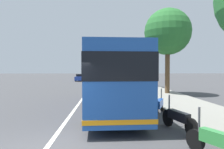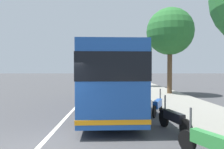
{
  "view_description": "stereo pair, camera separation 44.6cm",
  "coord_description": "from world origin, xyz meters",
  "px_view_note": "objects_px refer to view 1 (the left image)",
  "views": [
    {
      "loc": [
        -5.27,
        -1.66,
        2.29
      ],
      "look_at": [
        8.18,
        -2.21,
        1.95
      ],
      "focal_mm": 32.57,
      "sensor_mm": 36.0,
      "label": 1
    },
    {
      "loc": [
        -5.29,
        -2.1,
        2.29
      ],
      "look_at": [
        8.18,
        -2.21,
        1.95
      ],
      "focal_mm": 32.57,
      "sensor_mm": 36.0,
      "label": 2
    }
  ],
  "objects_px": {
    "motorcycle_angled": "(223,144)",
    "motorcycle_by_tree": "(159,105)",
    "car_ahead_same_lane": "(109,79)",
    "coach_bus": "(109,76)",
    "motorcycle_far_end": "(178,119)",
    "roadside_tree_far_block": "(138,50)",
    "roadside_tree_mid_block": "(168,32)",
    "car_behind_bus": "(81,78)",
    "car_side_street": "(87,75)"
  },
  "relations": [
    {
      "from": "motorcycle_angled",
      "to": "motorcycle_by_tree",
      "type": "height_order",
      "value": "motorcycle_angled"
    },
    {
      "from": "car_ahead_same_lane",
      "to": "coach_bus",
      "type": "bearing_deg",
      "value": 178.33
    },
    {
      "from": "motorcycle_far_end",
      "to": "roadside_tree_far_block",
      "type": "bearing_deg",
      "value": -19.25
    },
    {
      "from": "coach_bus",
      "to": "motorcycle_by_tree",
      "type": "bearing_deg",
      "value": -125.14
    },
    {
      "from": "roadside_tree_far_block",
      "to": "roadside_tree_mid_block",
      "type": "bearing_deg",
      "value": -169.3
    },
    {
      "from": "motorcycle_angled",
      "to": "car_behind_bus",
      "type": "height_order",
      "value": "car_behind_bus"
    },
    {
      "from": "motorcycle_by_tree",
      "to": "car_behind_bus",
      "type": "height_order",
      "value": "car_behind_bus"
    },
    {
      "from": "motorcycle_far_end",
      "to": "roadside_tree_mid_block",
      "type": "relative_size",
      "value": 0.27
    },
    {
      "from": "motorcycle_by_tree",
      "to": "car_side_street",
      "type": "height_order",
      "value": "car_side_street"
    },
    {
      "from": "car_behind_bus",
      "to": "motorcycle_far_end",
      "type": "bearing_deg",
      "value": 16.2
    },
    {
      "from": "car_side_street",
      "to": "car_behind_bus",
      "type": "bearing_deg",
      "value": 2.97
    },
    {
      "from": "coach_bus",
      "to": "motorcycle_far_end",
      "type": "distance_m",
      "value": 5.38
    },
    {
      "from": "car_ahead_same_lane",
      "to": "car_side_street",
      "type": "xyz_separation_m",
      "value": [
        18.31,
        5.05,
        0.05
      ]
    },
    {
      "from": "roadside_tree_mid_block",
      "to": "motorcycle_angled",
      "type": "bearing_deg",
      "value": 168.0
    },
    {
      "from": "car_side_street",
      "to": "roadside_tree_far_block",
      "type": "distance_m",
      "value": 27.46
    },
    {
      "from": "car_ahead_same_lane",
      "to": "car_behind_bus",
      "type": "xyz_separation_m",
      "value": [
        6.92,
        5.25,
        -0.03
      ]
    },
    {
      "from": "coach_bus",
      "to": "motorcycle_by_tree",
      "type": "xyz_separation_m",
      "value": [
        -1.64,
        -2.53,
        -1.43
      ]
    },
    {
      "from": "motorcycle_far_end",
      "to": "roadside_tree_far_block",
      "type": "xyz_separation_m",
      "value": [
        18.39,
        -1.59,
        4.31
      ]
    },
    {
      "from": "car_ahead_same_lane",
      "to": "roadside_tree_far_block",
      "type": "xyz_separation_m",
      "value": [
        -7.47,
        -3.48,
        4.09
      ]
    },
    {
      "from": "motorcycle_far_end",
      "to": "car_ahead_same_lane",
      "type": "relative_size",
      "value": 0.45
    },
    {
      "from": "motorcycle_far_end",
      "to": "car_side_street",
      "type": "distance_m",
      "value": 44.71
    },
    {
      "from": "car_behind_bus",
      "to": "roadside_tree_mid_block",
      "type": "xyz_separation_m",
      "value": [
        -21.95,
        -10.16,
        4.98
      ]
    },
    {
      "from": "roadside_tree_far_block",
      "to": "motorcycle_angled",
      "type": "bearing_deg",
      "value": 176.15
    },
    {
      "from": "roadside_tree_mid_block",
      "to": "roadside_tree_far_block",
      "type": "relative_size",
      "value": 1.25
    },
    {
      "from": "roadside_tree_mid_block",
      "to": "roadside_tree_far_block",
      "type": "height_order",
      "value": "roadside_tree_mid_block"
    },
    {
      "from": "motorcycle_by_tree",
      "to": "car_behind_bus",
      "type": "distance_m",
      "value": 30.7
    },
    {
      "from": "car_ahead_same_lane",
      "to": "roadside_tree_far_block",
      "type": "distance_m",
      "value": 9.2
    },
    {
      "from": "coach_bus",
      "to": "car_ahead_same_lane",
      "type": "distance_m",
      "value": 21.31
    },
    {
      "from": "motorcycle_by_tree",
      "to": "roadside_tree_far_block",
      "type": "xyz_separation_m",
      "value": [
        15.44,
        -1.48,
        4.32
      ]
    },
    {
      "from": "motorcycle_angled",
      "to": "car_ahead_same_lane",
      "type": "relative_size",
      "value": 0.45
    },
    {
      "from": "motorcycle_angled",
      "to": "roadside_tree_mid_block",
      "type": "xyz_separation_m",
      "value": [
        13.34,
        -2.84,
        5.18
      ]
    },
    {
      "from": "motorcycle_far_end",
      "to": "car_ahead_same_lane",
      "type": "height_order",
      "value": "car_ahead_same_lane"
    },
    {
      "from": "coach_bus",
      "to": "roadside_tree_mid_block",
      "type": "height_order",
      "value": "roadside_tree_mid_block"
    },
    {
      "from": "roadside_tree_mid_block",
      "to": "roadside_tree_far_block",
      "type": "bearing_deg",
      "value": 10.7
    },
    {
      "from": "motorcycle_far_end",
      "to": "coach_bus",
      "type": "bearing_deg",
      "value": 13.47
    },
    {
      "from": "motorcycle_by_tree",
      "to": "car_behind_bus",
      "type": "relative_size",
      "value": 0.46
    },
    {
      "from": "coach_bus",
      "to": "motorcycle_by_tree",
      "type": "distance_m",
      "value": 3.34
    },
    {
      "from": "motorcycle_far_end",
      "to": "roadside_tree_mid_block",
      "type": "bearing_deg",
      "value": -29.88
    },
    {
      "from": "coach_bus",
      "to": "roadside_tree_mid_block",
      "type": "relative_size",
      "value": 1.44
    },
    {
      "from": "coach_bus",
      "to": "car_side_street",
      "type": "relative_size",
      "value": 2.48
    },
    {
      "from": "car_behind_bus",
      "to": "motorcycle_by_tree",
      "type": "bearing_deg",
      "value": 17.57
    },
    {
      "from": "car_ahead_same_lane",
      "to": "roadside_tree_mid_block",
      "type": "relative_size",
      "value": 0.6
    },
    {
      "from": "car_behind_bus",
      "to": "car_side_street",
      "type": "bearing_deg",
      "value": -177.06
    },
    {
      "from": "motorcycle_angled",
      "to": "car_ahead_same_lane",
      "type": "xyz_separation_m",
      "value": [
        28.37,
        2.08,
        0.23
      ]
    },
    {
      "from": "car_ahead_same_lane",
      "to": "car_side_street",
      "type": "bearing_deg",
      "value": 15.18
    },
    {
      "from": "coach_bus",
      "to": "motorcycle_far_end",
      "type": "bearing_deg",
      "value": -154.32
    },
    {
      "from": "motorcycle_far_end",
      "to": "roadside_tree_mid_block",
      "type": "xyz_separation_m",
      "value": [
        10.83,
        -3.02,
        5.17
      ]
    },
    {
      "from": "motorcycle_angled",
      "to": "roadside_tree_far_block",
      "type": "bearing_deg",
      "value": -29.56
    },
    {
      "from": "motorcycle_angled",
      "to": "motorcycle_far_end",
      "type": "xyz_separation_m",
      "value": [
        2.51,
        0.18,
        0.01
      ]
    },
    {
      "from": "car_side_street",
      "to": "coach_bus",
      "type": "bearing_deg",
      "value": 10.47
    }
  ]
}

